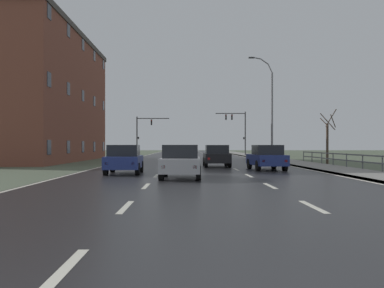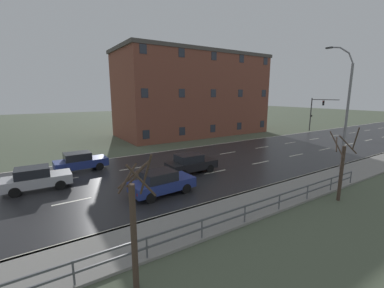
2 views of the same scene
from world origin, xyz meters
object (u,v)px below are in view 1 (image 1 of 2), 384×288
traffic_signal_left (143,130)px  traffic_signal_right (238,126)px  car_near_left (217,156)px  car_distant (267,157)px  car_near_right (124,159)px  brick_building (30,97)px  car_far_left (181,161)px  street_lamp_midground (270,110)px

traffic_signal_left → traffic_signal_right: bearing=5.2°
car_near_left → car_distant: 4.92m
car_near_right → car_near_left: 9.29m
brick_building → car_far_left: bearing=-56.0°
traffic_signal_right → car_distant: bearing=-94.3°
car_near_left → car_far_left: same height
brick_building → car_distant: bearing=-37.7°
traffic_signal_right → car_far_left: size_ratio=1.57×
traffic_signal_right → traffic_signal_left: size_ratio=1.15×
car_distant → traffic_signal_right: bearing=82.7°
traffic_signal_left → brick_building: (-9.20, -19.06, 2.57)m
car_near_left → traffic_signal_right: bearing=80.2°
car_distant → brick_building: brick_building is taller
street_lamp_midground → car_distant: size_ratio=2.45×
traffic_signal_left → car_near_left: bearing=-74.8°
car_near_left → car_distant: bearing=-55.0°
traffic_signal_left → car_far_left: bearing=-81.8°
traffic_signal_right → car_near_right: 41.21m
street_lamp_midground → car_far_left: street_lamp_midground is taller
street_lamp_midground → car_distant: 16.05m
traffic_signal_left → car_distant: size_ratio=1.35×
street_lamp_midground → traffic_signal_right: street_lamp_midground is taller
street_lamp_midground → brick_building: size_ratio=0.43×
traffic_signal_right → car_near_right: bearing=-105.6°
street_lamp_midground → traffic_signal_right: (-0.57, 20.96, -0.63)m
car_near_left → brick_building: (-17.60, 11.74, 5.50)m
street_lamp_midground → car_far_left: bearing=-111.3°
car_distant → car_far_left: bearing=-131.2°
traffic_signal_right → car_distant: 36.37m
street_lamp_midground → traffic_signal_left: bearing=126.3°
street_lamp_midground → brick_building: brick_building is taller
car_far_left → car_distant: size_ratio=0.99×
street_lamp_midground → car_far_left: size_ratio=2.47×
traffic_signal_right → car_near_right: traffic_signal_right is taller
traffic_signal_right → car_near_right: (-11.04, -39.54, -3.59)m
car_far_left → car_near_right: bearing=134.9°
car_near_right → car_near_left: same height
traffic_signal_left → car_near_left: size_ratio=1.38×
street_lamp_midground → car_near_left: (-6.09, -11.11, -4.22)m
car_near_left → car_far_left: 10.99m
car_near_left → car_distant: same height
car_far_left → brick_building: brick_building is taller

